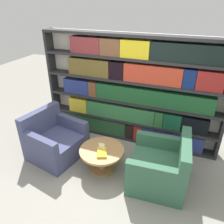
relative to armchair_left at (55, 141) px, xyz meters
name	(u,v)px	position (x,y,z in m)	size (l,w,h in m)	color
ground_plane	(102,183)	(1.12, -0.36, -0.30)	(14.00, 14.00, 0.00)	gray
bookshelf	(133,93)	(1.17, 1.07, 0.75)	(3.53, 0.30, 2.15)	silver
armchair_left	(55,141)	(0.00, 0.00, 0.00)	(1.02, 1.06, 0.87)	#42476B
armchair_right	(160,168)	(1.98, -0.01, 0.00)	(0.92, 0.96, 0.87)	#336047
coffee_table	(102,155)	(0.99, -0.06, 0.00)	(0.76, 0.76, 0.42)	#AD7F4C
table_sign	(102,147)	(0.99, -0.06, 0.18)	(0.10, 0.06, 0.13)	black
stray_book	(102,153)	(1.03, -0.15, 0.14)	(0.24, 0.30, 0.04)	gold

